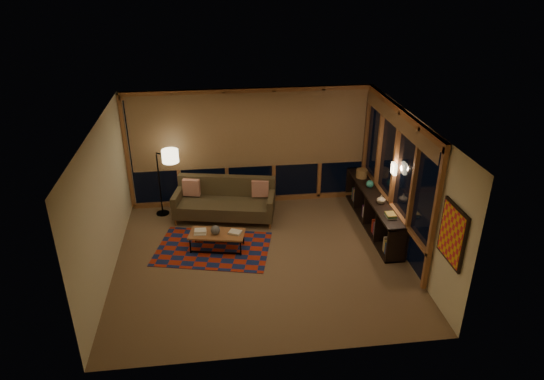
{
  "coord_description": "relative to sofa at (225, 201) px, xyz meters",
  "views": [
    {
      "loc": [
        -0.76,
        -7.75,
        5.24
      ],
      "look_at": [
        0.24,
        0.37,
        1.28
      ],
      "focal_mm": 32.0,
      "sensor_mm": 36.0,
      "label": 1
    }
  ],
  "objects": [
    {
      "name": "window_wall_back",
      "position": [
        0.63,
        0.77,
        0.91
      ],
      "size": [
        5.3,
        0.16,
        2.6
      ],
      "primitive_type": null,
      "color": "brown",
      "rests_on": "walls"
    },
    {
      "name": "teal_bowl",
      "position": [
        3.12,
        -0.31,
        0.37
      ],
      "size": [
        0.2,
        0.2,
        0.17
      ],
      "primitive_type": "sphere",
      "rotation": [
        0.0,
        0.0,
        0.27
      ],
      "color": "#2B806F",
      "rests_on": "bookshelf"
    },
    {
      "name": "wall_sconce",
      "position": [
        3.25,
        -1.21,
        1.11
      ],
      "size": [
        0.12,
        0.18,
        0.22
      ],
      "primitive_type": null,
      "color": "#FFECB6",
      "rests_on": "walls"
    },
    {
      "name": "pillow_right",
      "position": [
        0.79,
        0.07,
        0.19
      ],
      "size": [
        0.38,
        0.17,
        0.37
      ],
      "primitive_type": null,
      "rotation": [
        0.0,
        0.0,
        -0.12
      ],
      "color": "#B33920",
      "rests_on": "sofa"
    },
    {
      "name": "bookshelf",
      "position": [
        3.12,
        -0.66,
        -0.07
      ],
      "size": [
        0.4,
        2.92,
        0.73
      ],
      "primitive_type": null,
      "color": "black",
      "rests_on": "floor"
    },
    {
      "name": "coffee_table",
      "position": [
        -0.2,
        -1.2,
        -0.26
      ],
      "size": [
        1.15,
        0.7,
        0.36
      ],
      "primitive_type": null,
      "rotation": [
        0.0,
        0.0,
        -0.2
      ],
      "color": "brown",
      "rests_on": "floor"
    },
    {
      "name": "vase",
      "position": [
        3.12,
        -1.06,
        0.38
      ],
      "size": [
        0.2,
        0.2,
        0.19
      ],
      "primitive_type": "imported",
      "rotation": [
        0.0,
        0.0,
        -0.15
      ],
      "color": "tan",
      "rests_on": "bookshelf"
    },
    {
      "name": "floor_lamp",
      "position": [
        -1.39,
        0.41,
        0.36
      ],
      "size": [
        0.64,
        0.59,
        1.61
      ],
      "primitive_type": null,
      "rotation": [
        0.0,
        0.0,
        -0.59
      ],
      "color": "black",
      "rests_on": "floor"
    },
    {
      "name": "ceiling",
      "position": [
        0.63,
        -1.66,
        2.26
      ],
      "size": [
        5.5,
        5.0,
        0.01
      ],
      "primitive_type": "cube",
      "color": "beige",
      "rests_on": "walls"
    },
    {
      "name": "book_stack_b",
      "position": [
        0.16,
        -1.25,
        -0.06
      ],
      "size": [
        0.32,
        0.3,
        0.05
      ],
      "primitive_type": null,
      "rotation": [
        0.0,
        0.0,
        -0.46
      ],
      "color": "silver",
      "rests_on": "coffee_table"
    },
    {
      "name": "book_stack_a",
      "position": [
        -0.52,
        -1.17,
        -0.05
      ],
      "size": [
        0.24,
        0.19,
        0.07
      ],
      "primitive_type": null,
      "rotation": [
        0.0,
        0.0,
        -0.04
      ],
      "color": "silver",
      "rests_on": "coffee_table"
    },
    {
      "name": "basket",
      "position": [
        3.1,
        0.23,
        0.38
      ],
      "size": [
        0.31,
        0.31,
        0.19
      ],
      "primitive_type": "cylinder",
      "rotation": [
        0.0,
        0.0,
        0.29
      ],
      "color": "olive",
      "rests_on": "bookshelf"
    },
    {
      "name": "walls",
      "position": [
        0.63,
        -1.66,
        0.91
      ],
      "size": [
        5.51,
        5.01,
        2.7
      ],
      "color": "beige",
      "rests_on": "floor"
    },
    {
      "name": "shelf_book_stack",
      "position": [
        3.12,
        -1.63,
        0.33
      ],
      "size": [
        0.25,
        0.3,
        0.07
      ],
      "primitive_type": null,
      "rotation": [
        0.0,
        0.0,
        0.32
      ],
      "color": "silver",
      "rests_on": "bookshelf"
    },
    {
      "name": "floor",
      "position": [
        0.63,
        -1.66,
        -0.44
      ],
      "size": [
        5.5,
        5.0,
        0.01
      ],
      "primitive_type": "cube",
      "color": "#80644E",
      "rests_on": "ground"
    },
    {
      "name": "ceramic_pot",
      "position": [
        -0.22,
        -1.23,
        0.01
      ],
      "size": [
        0.2,
        0.2,
        0.18
      ],
      "primitive_type": "sphere",
      "rotation": [
        0.0,
        0.0,
        -0.1
      ],
      "color": "black",
      "rests_on": "coffee_table"
    },
    {
      "name": "sofa",
      "position": [
        0.0,
        0.0,
        0.0
      ],
      "size": [
        2.27,
        1.28,
        0.88
      ],
      "primitive_type": null,
      "rotation": [
        0.0,
        0.0,
        -0.2
      ],
      "color": "brown",
      "rests_on": "floor"
    },
    {
      "name": "wall_art",
      "position": [
        3.34,
        -3.51,
        1.01
      ],
      "size": [
        0.06,
        0.74,
        0.94
      ],
      "primitive_type": null,
      "color": "red",
      "rests_on": "walls"
    },
    {
      "name": "area_rug",
      "position": [
        -0.29,
        -1.19,
        -0.43
      ],
      "size": [
        2.47,
        1.92,
        0.01
      ],
      "primitive_type": "cube",
      "rotation": [
        0.0,
        0.0,
        -0.23
      ],
      "color": "#A02510",
      "rests_on": "floor"
    },
    {
      "name": "pillow_left",
      "position": [
        -0.71,
        0.31,
        0.19
      ],
      "size": [
        0.39,
        0.2,
        0.37
      ],
      "primitive_type": null,
      "rotation": [
        0.0,
        0.0,
        -0.22
      ],
      "color": "#B33920",
      "rests_on": "sofa"
    },
    {
      "name": "window_wall_right",
      "position": [
        3.31,
        -1.06,
        0.91
      ],
      "size": [
        0.16,
        3.7,
        2.6
      ],
      "primitive_type": null,
      "color": "brown",
      "rests_on": "walls"
    }
  ]
}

